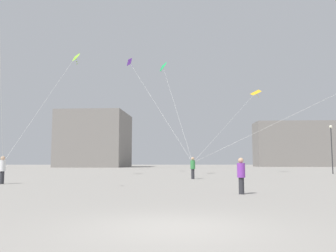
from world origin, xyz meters
The scene contains 11 objects.
ground_plane centered at (0.00, 0.00, 0.00)m, with size 300.00×300.00×0.00m, color gray.
person_in_purple centered at (3.08, 7.66, 0.86)m, with size 0.34×0.34×1.57m.
person_in_green centered at (1.91, 20.80, 0.97)m, with size 0.39×0.39×1.77m.
person_in_white centered at (-10.54, 14.47, 0.96)m, with size 0.38×0.38×1.75m.
kite_violet_delta centered at (-5.00, 36.61, 14.07)m, with size 7.48×17.07×13.62m.
kite_emerald_diamond centered at (-0.66, 29.02, 11.58)m, with size 3.20×9.01×10.92m.
kite_amber_delta centered at (10.91, 35.91, 9.97)m, with size 9.97×16.38×9.29m.
kite_lime_diamond centered at (-9.57, 26.84, 11.92)m, with size 1.64×13.18×11.26m.
building_left_hall centered at (-19.00, 82.41, 6.98)m, with size 17.38×18.28×13.97m.
building_centre_hall centered at (35.00, 88.97, 6.18)m, with size 21.71×10.00×12.36m.
lamppost_east centered at (18.75, 32.42, 3.69)m, with size 0.36×0.36×5.60m.
Camera 1 is at (-0.10, -7.53, 1.40)m, focal length 37.13 mm.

